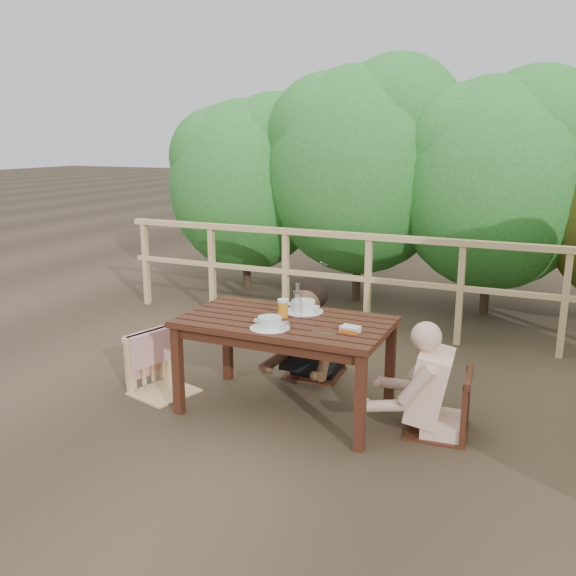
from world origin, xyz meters
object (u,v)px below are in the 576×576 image
at_px(woman, 317,298).
at_px(bottle, 298,302).
at_px(tumbler, 285,327).
at_px(butter_tub, 350,330).
at_px(beer_glass, 283,309).
at_px(soup_near, 270,323).
at_px(chair_far, 315,323).
at_px(table, 285,366).
at_px(bread_roll, 269,324).
at_px(diner_right, 447,344).
at_px(chair_left, 162,340).
at_px(soup_far, 303,307).
at_px(chair_right, 441,373).

xyz_separation_m(woman, bottle, (0.13, -0.70, 0.15)).
height_order(tumbler, butter_tub, tumbler).
bearing_deg(beer_glass, soup_near, -85.03).
bearing_deg(chair_far, table, -88.61).
xyz_separation_m(soup_near, bottle, (0.08, 0.28, 0.09)).
bearing_deg(beer_glass, bottle, 8.78).
xyz_separation_m(chair_far, bottle, (0.13, -0.68, 0.36)).
distance_m(table, bread_roll, 0.44).
bearing_deg(bread_roll, diner_right, 16.56).
bearing_deg(chair_left, beer_glass, -65.46).
height_order(table, soup_far, soup_far).
relative_size(chair_far, soup_near, 3.31).
bearing_deg(table, chair_right, 5.64).
distance_m(table, butter_tub, 0.64).
bearing_deg(chair_left, diner_right, -68.18).
distance_m(diner_right, bottle, 1.05).
xyz_separation_m(chair_right, tumbler, (-0.97, -0.33, 0.29)).
relative_size(soup_near, soup_far, 0.92).
relative_size(soup_near, butter_tub, 2.16).
distance_m(soup_far, bread_roll, 0.46).
relative_size(diner_right, tumbler, 18.20).
height_order(chair_left, chair_right, chair_left).
bearing_deg(chair_left, soup_near, -81.06).
bearing_deg(bottle, beer_glass, -171.22).
bearing_deg(woman, beer_glass, 88.93).
relative_size(chair_right, beer_glass, 5.76).
xyz_separation_m(beer_glass, tumbler, (0.13, -0.26, -0.04)).
height_order(woman, tumbler, woman).
distance_m(chair_far, tumbler, 1.00).
xyz_separation_m(diner_right, tumbler, (-1.00, -0.33, 0.08)).
xyz_separation_m(chair_right, butter_tub, (-0.56, -0.20, 0.28)).
distance_m(beer_glass, tumbler, 0.29).
xyz_separation_m(bottle, butter_tub, (0.44, -0.15, -0.11)).
height_order(diner_right, soup_far, diner_right).
bearing_deg(diner_right, table, 90.86).
relative_size(woman, beer_glass, 8.97).
bearing_deg(beer_glass, woman, 92.09).
bearing_deg(tumbler, woman, 99.38).
bearing_deg(chair_far, soup_far, -81.78).
relative_size(chair_left, chair_far, 0.97).
bearing_deg(butter_tub, diner_right, 27.19).
relative_size(chair_far, chair_right, 1.06).
relative_size(soup_far, beer_glass, 2.01).
xyz_separation_m(woman, soup_far, (0.10, -0.52, 0.07)).
relative_size(chair_left, tumbler, 12.59).
relative_size(table, beer_glass, 10.02).
distance_m(chair_far, bottle, 0.78).
height_order(table, woman, woman).
bearing_deg(diner_right, chair_right, 85.37).
xyz_separation_m(chair_far, woman, (0.00, 0.02, 0.21)).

